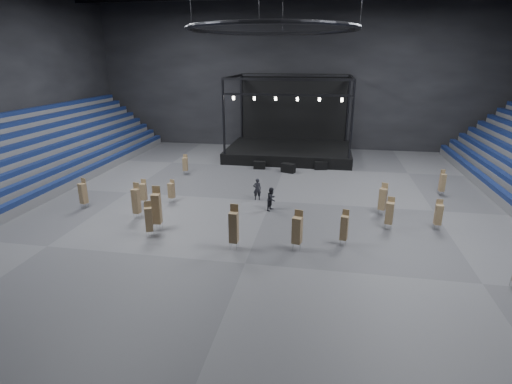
% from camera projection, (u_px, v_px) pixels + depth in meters
% --- Properties ---
extents(floor, '(50.00, 50.00, 0.00)m').
position_uv_depth(floor, '(271.00, 201.00, 32.40)').
color(floor, '#48484A').
rests_on(floor, ground).
extents(wall_back, '(50.00, 0.20, 18.00)m').
position_uv_depth(wall_back, '(295.00, 75.00, 49.11)').
color(wall_back, black).
rests_on(wall_back, ground).
extents(wall_front, '(50.00, 0.20, 18.00)m').
position_uv_depth(wall_front, '(159.00, 145.00, 9.92)').
color(wall_front, black).
rests_on(wall_front, ground).
extents(bleachers_left, '(7.20, 40.00, 6.40)m').
position_uv_depth(bleachers_left, '(17.00, 168.00, 35.59)').
color(bleachers_left, '#535356').
rests_on(bleachers_left, floor).
extents(stage, '(14.00, 10.00, 9.20)m').
position_uv_depth(stage, '(290.00, 143.00, 47.08)').
color(stage, black).
rests_on(stage, floor).
extents(truss_ring, '(12.30, 12.30, 5.15)m').
position_uv_depth(truss_ring, '(273.00, 29.00, 28.23)').
color(truss_ring, black).
rests_on(truss_ring, ceiling).
extents(flight_case_left, '(1.23, 0.66, 0.80)m').
position_uv_depth(flight_case_left, '(259.00, 165.00, 41.69)').
color(flight_case_left, black).
rests_on(flight_case_left, floor).
extents(flight_case_mid, '(1.53, 1.12, 0.92)m').
position_uv_depth(flight_case_mid, '(288.00, 168.00, 40.36)').
color(flight_case_mid, black).
rests_on(flight_case_mid, floor).
extents(flight_case_right, '(1.39, 0.90, 0.86)m').
position_uv_depth(flight_case_right, '(321.00, 165.00, 41.43)').
color(flight_case_right, black).
rests_on(flight_case_right, floor).
extents(chair_stack_0, '(0.53, 0.53, 2.82)m').
position_uv_depth(chair_stack_0, '(234.00, 227.00, 23.96)').
color(chair_stack_0, silver).
rests_on(chair_stack_0, floor).
extents(chair_stack_1, '(0.48, 0.48, 2.20)m').
position_uv_depth(chair_stack_1, '(442.00, 182.00, 33.51)').
color(chair_stack_1, silver).
rests_on(chair_stack_1, floor).
extents(chair_stack_2, '(0.52, 0.52, 2.30)m').
position_uv_depth(chair_stack_2, '(344.00, 227.00, 24.51)').
color(chair_stack_2, silver).
rests_on(chair_stack_2, floor).
extents(chair_stack_3, '(0.53, 0.53, 1.86)m').
position_uv_depth(chair_stack_3, '(171.00, 190.00, 31.94)').
color(chair_stack_3, silver).
rests_on(chair_stack_3, floor).
extents(chair_stack_5, '(0.60, 0.60, 2.26)m').
position_uv_depth(chair_stack_5, '(390.00, 212.00, 26.79)').
color(chair_stack_5, silver).
rests_on(chair_stack_5, floor).
extents(chair_stack_6, '(0.62, 0.62, 3.03)m').
position_uv_depth(chair_stack_6, '(157.00, 208.00, 26.63)').
color(chair_stack_6, silver).
rests_on(chair_stack_6, floor).
extents(chair_stack_7, '(0.51, 0.51, 2.65)m').
position_uv_depth(chair_stack_7, '(136.00, 200.00, 28.60)').
color(chair_stack_7, silver).
rests_on(chair_stack_7, floor).
extents(chair_stack_8, '(0.46, 0.46, 2.03)m').
position_uv_depth(chair_stack_8, '(144.00, 191.00, 31.43)').
color(chair_stack_8, silver).
rests_on(chair_stack_8, floor).
extents(chair_stack_9, '(0.59, 0.59, 2.37)m').
position_uv_depth(chair_stack_9, '(83.00, 193.00, 30.57)').
color(chair_stack_9, silver).
rests_on(chair_stack_9, floor).
extents(chair_stack_10, '(0.46, 0.46, 1.98)m').
position_uv_depth(chair_stack_10, '(185.00, 164.00, 39.60)').
color(chair_stack_10, silver).
rests_on(chair_stack_10, floor).
extents(chair_stack_11, '(0.65, 0.65, 2.50)m').
position_uv_depth(chair_stack_11, '(297.00, 229.00, 23.85)').
color(chair_stack_11, silver).
rests_on(chair_stack_11, floor).
extents(chair_stack_12, '(0.46, 0.46, 2.11)m').
position_uv_depth(chair_stack_12, '(439.00, 214.00, 26.75)').
color(chair_stack_12, silver).
rests_on(chair_stack_12, floor).
extents(chair_stack_13, '(0.65, 0.65, 2.41)m').
position_uv_depth(chair_stack_13, '(383.00, 198.00, 29.27)').
color(chair_stack_13, silver).
rests_on(chair_stack_13, floor).
extents(chair_stack_14, '(0.61, 0.61, 2.36)m').
position_uv_depth(chair_stack_14, '(149.00, 219.00, 25.70)').
color(chair_stack_14, silver).
rests_on(chair_stack_14, floor).
extents(man_center, '(0.75, 0.61, 1.80)m').
position_uv_depth(man_center, '(257.00, 189.00, 32.48)').
color(man_center, black).
rests_on(man_center, floor).
extents(crew_member, '(0.94, 1.06, 1.80)m').
position_uv_depth(crew_member, '(272.00, 199.00, 30.25)').
color(crew_member, black).
rests_on(crew_member, floor).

